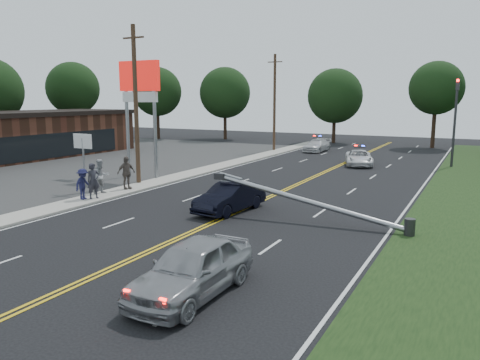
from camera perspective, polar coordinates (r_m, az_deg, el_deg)
The scene contains 23 objects.
ground at distance 16.47m, azimuth -14.25°, elevation -9.91°, with size 120.00×120.00×0.00m, color black.
parking_lot at distance 37.68m, azimuth -26.97°, elevation 0.45°, with size 25.00×60.00×0.01m, color #2D2D2D.
sidewalk at distance 29.10m, azimuth -13.53°, elevation -1.14°, with size 1.80×70.00×0.12m, color #A39E93.
centerline_yellow at distance 24.50m, azimuth 1.49°, elevation -3.03°, with size 0.36×80.00×0.00m, color gold.
pylon_sign at distance 32.99m, azimuth -12.13°, elevation 10.56°, with size 3.20×0.35×8.00m.
small_sign at distance 34.05m, azimuth -18.61°, elevation 4.06°, with size 1.60×0.14×3.10m.
traffic_signal at distance 41.52m, azimuth 24.77°, elevation 7.23°, with size 0.28×0.41×7.05m.
fallen_streetlight at distance 20.95m, azimuth 9.41°, elevation -2.85°, with size 9.36×0.44×1.91m.
utility_pole_mid at distance 30.62m, azimuth -12.58°, elevation 8.90°, with size 1.60×0.28×10.00m.
utility_pole_far at distance 49.53m, azimuth 4.23°, elevation 9.41°, with size 1.60×0.28×10.00m.
tree_3 at distance 62.98m, azimuth -19.70°, elevation 10.46°, with size 6.50×6.50×9.98m.
tree_4 at distance 65.62m, azimuth -10.06°, elevation 10.55°, with size 6.60×6.60×9.70m.
tree_5 at distance 63.94m, azimuth -1.85°, elevation 10.58°, with size 6.81×6.81×9.66m.
tree_6 at distance 59.81m, azimuth 11.51°, elevation 10.00°, with size 6.72×6.72×9.16m.
tree_7 at distance 56.83m, azimuth 22.82°, elevation 10.29°, with size 5.88×5.88×9.58m.
crashed_sedan at distance 22.95m, azimuth -1.24°, elevation -2.12°, with size 1.52×4.35×1.43m, color black.
waiting_sedan at distance 13.44m, azimuth -5.83°, elevation -10.64°, with size 1.88×4.67×1.59m, color gray.
emergency_a at distance 40.11m, azimuth 14.30°, elevation 2.63°, with size 2.08×4.52×1.26m, color white.
emergency_b at distance 49.71m, azimuth 9.36°, elevation 4.17°, with size 1.79×4.40×1.28m, color silver.
bystander_a at distance 26.54m, azimuth -17.44°, elevation -0.11°, with size 0.71×0.47×1.94m, color #292830.
bystander_b at distance 27.86m, azimuth -16.58°, elevation 0.42°, with size 0.96×0.75×1.97m, color #9E9EA2.
bystander_c at distance 26.55m, azimuth -18.60°, elevation -0.46°, with size 1.08×0.62×1.67m, color #191A40.
bystander_d at distance 28.80m, azimuth -13.70°, elevation 0.87°, with size 1.16×0.48×1.98m, color #5C5049.
Camera 1 is at (10.49, -11.45, 5.50)m, focal length 35.00 mm.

